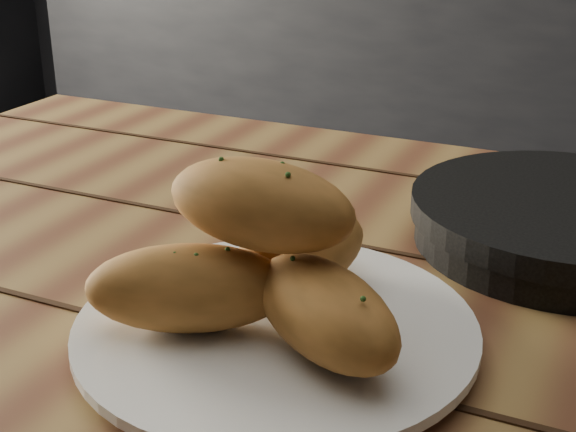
% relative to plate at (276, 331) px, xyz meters
% --- Properties ---
extents(counter, '(2.80, 0.60, 0.90)m').
position_rel_plate_xyz_m(counter, '(-0.51, 2.28, -0.31)').
color(counter, black).
rests_on(counter, ground).
extents(plate, '(0.28, 0.28, 0.02)m').
position_rel_plate_xyz_m(plate, '(0.00, 0.00, 0.00)').
color(plate, white).
rests_on(plate, table).
extents(bread_rolls, '(0.25, 0.21, 0.12)m').
position_rel_plate_xyz_m(bread_rolls, '(-0.00, -0.00, 0.05)').
color(bread_rolls, '#BE7734').
rests_on(bread_rolls, plate).
extents(skillet, '(0.40, 0.27, 0.05)m').
position_rel_plate_xyz_m(skillet, '(0.16, 0.26, 0.01)').
color(skillet, black).
rests_on(skillet, table).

